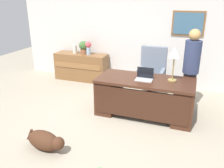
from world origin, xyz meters
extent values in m
plane|color=#9E937F|center=(0.00, 0.00, 0.00)|extent=(12.00, 12.00, 0.00)
cube|color=silver|center=(0.00, 2.60, 1.35)|extent=(7.00, 0.12, 2.70)
cube|color=brown|center=(1.12, 2.52, 1.65)|extent=(0.75, 0.03, 0.59)
cube|color=#3A5E78|center=(1.12, 2.50, 1.65)|extent=(0.67, 0.01, 0.51)
cube|color=#422316|center=(0.53, 0.76, 0.73)|extent=(1.86, 0.85, 0.05)
cube|color=#422316|center=(-0.22, 0.76, 0.35)|extent=(0.36, 0.79, 0.70)
cube|color=#422316|center=(1.28, 0.76, 0.35)|extent=(0.36, 0.79, 0.70)
cube|color=#381E13|center=(0.53, 0.36, 0.39)|extent=(1.76, 0.04, 0.56)
cube|color=brown|center=(-1.63, 2.25, 0.38)|extent=(1.49, 0.48, 0.75)
cube|color=brown|center=(-1.63, 2.00, 0.47)|extent=(1.39, 0.02, 0.14)
cube|color=slate|center=(0.46, 1.70, 0.37)|extent=(0.60, 0.58, 0.18)
cylinder|color=black|center=(0.46, 1.70, 0.14)|extent=(0.10, 0.10, 0.28)
cylinder|color=black|center=(0.46, 1.70, 0.03)|extent=(0.52, 0.52, 0.05)
cube|color=slate|center=(0.46, 1.94, 0.81)|extent=(0.60, 0.12, 0.70)
cube|color=slate|center=(0.20, 1.70, 0.57)|extent=(0.08, 0.50, 0.22)
cube|color=slate|center=(0.72, 1.70, 0.57)|extent=(0.08, 0.50, 0.22)
cylinder|color=#262323|center=(1.32, 1.33, 0.40)|extent=(0.26, 0.26, 0.80)
cylinder|color=navy|center=(1.32, 1.33, 1.13)|extent=(0.32, 0.32, 0.65)
sphere|color=tan|center=(1.32, 1.33, 1.56)|extent=(0.22, 0.22, 0.22)
ellipsoid|color=#472819|center=(-0.69, -0.92, 0.15)|extent=(0.62, 0.38, 0.30)
sphere|color=#472819|center=(-0.40, -0.96, 0.19)|extent=(0.20, 0.20, 0.20)
cylinder|color=#472819|center=(-0.97, -0.87, 0.17)|extent=(0.15, 0.07, 0.21)
cube|color=#B2B5BA|center=(0.51, 0.70, 0.76)|extent=(0.32, 0.22, 0.01)
cube|color=black|center=(0.51, 0.80, 0.87)|extent=(0.32, 0.01, 0.21)
cylinder|color=#9E8447|center=(1.02, 0.85, 0.77)|extent=(0.16, 0.16, 0.02)
cylinder|color=#9E8447|center=(1.02, 0.85, 0.99)|extent=(0.02, 0.02, 0.43)
cone|color=silver|center=(1.02, 0.85, 1.30)|extent=(0.22, 0.22, 0.18)
cylinder|color=#96B5D0|center=(-1.39, 2.25, 0.86)|extent=(0.12, 0.12, 0.20)
sphere|color=#EE515A|center=(-1.39, 2.25, 1.03)|extent=(0.17, 0.17, 0.17)
cylinder|color=silver|center=(-1.81, 2.25, 0.87)|extent=(0.12, 0.12, 0.24)
cylinder|color=brown|center=(-1.54, 2.25, 0.82)|extent=(0.18, 0.18, 0.14)
sphere|color=#406833|center=(-1.54, 2.25, 0.99)|extent=(0.24, 0.24, 0.24)
ellipsoid|color=beige|center=(-1.11, -0.75, 0.03)|extent=(0.05, 0.15, 0.05)
camera|label=1|loc=(1.39, -3.50, 2.26)|focal=37.85mm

